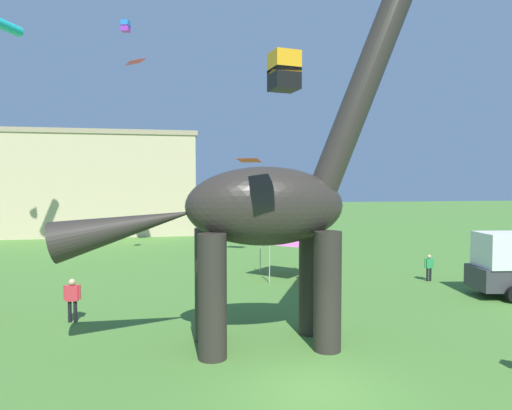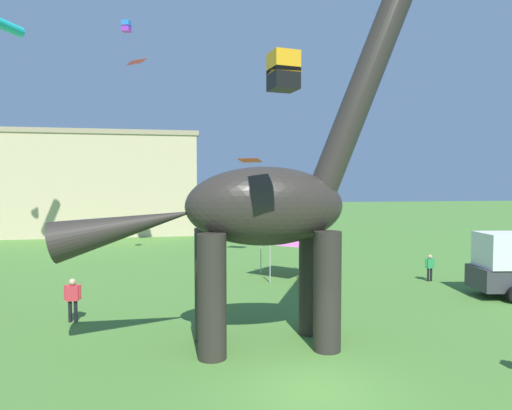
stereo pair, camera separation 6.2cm
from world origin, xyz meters
TOP-DOWN VIEW (x-y plane):
  - ground_plane at (0.00, 0.00)m, footprint 240.00×240.00m
  - dinosaur_sculpture at (-0.61, 3.72)m, footprint 12.80×2.71m
  - person_near_flyer at (-7.69, 7.73)m, footprint 0.66×0.29m
  - person_strolling_adult at (10.85, 12.16)m, footprint 0.57×0.25m
  - festival_canopy_tent at (3.07, 14.76)m, footprint 3.15×3.15m
  - kite_high_right at (2.06, 22.12)m, footprint 2.04×1.89m
  - kite_mid_center at (-15.72, 25.11)m, footprint 2.78×2.79m
  - kite_drifting at (-6.41, 18.42)m, footprint 0.59×0.59m
  - kite_mid_left at (-6.30, 25.34)m, footprint 1.73×2.00m
  - kite_mid_right at (-0.82, 0.09)m, footprint 0.79×0.79m
  - background_building_block at (-12.85, 43.01)m, footprint 24.06×11.54m

SIDE VIEW (x-z plane):
  - ground_plane at x=0.00m, z-range 0.00..0.00m
  - person_strolling_adult at x=10.85m, z-range 0.16..1.70m
  - person_near_flyer at x=-7.69m, z-range 0.19..1.96m
  - festival_canopy_tent at x=3.07m, z-range 1.04..4.04m
  - dinosaur_sculpture at x=-0.61m, z-range -1.85..11.53m
  - background_building_block at x=-12.85m, z-range 0.01..11.23m
  - kite_high_right at x=2.06m, z-range 7.22..7.48m
  - kite_mid_right at x=-0.82m, z-range 8.04..9.02m
  - kite_mid_left at x=-6.30m, z-range 14.86..15.24m
  - kite_drifting at x=-6.41m, z-range 15.10..15.78m
  - kite_mid_center at x=-15.72m, z-range 16.67..17.47m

